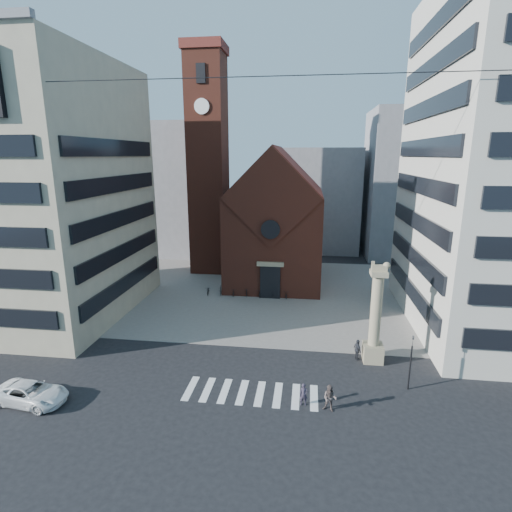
{
  "coord_description": "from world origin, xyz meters",
  "views": [
    {
      "loc": [
        4.28,
        -28.45,
        16.84
      ],
      "look_at": [
        -0.54,
        8.0,
        7.5
      ],
      "focal_mm": 28.0,
      "sensor_mm": 36.0,
      "label": 1
    }
  ],
  "objects_px": {
    "traffic_light": "(411,361)",
    "white_car": "(30,393)",
    "scooter_0": "(208,290)",
    "lion_column": "(375,323)",
    "pedestrian_2": "(357,350)",
    "pedestrian_0": "(304,395)",
    "pedestrian_1": "(330,398)"
  },
  "relations": [
    {
      "from": "traffic_light",
      "to": "white_car",
      "type": "relative_size",
      "value": 0.83
    },
    {
      "from": "scooter_0",
      "to": "lion_column",
      "type": "bearing_deg",
      "value": -49.78
    },
    {
      "from": "pedestrian_2",
      "to": "scooter_0",
      "type": "bearing_deg",
      "value": 26.14
    },
    {
      "from": "pedestrian_2",
      "to": "traffic_light",
      "type": "bearing_deg",
      "value": -163.94
    },
    {
      "from": "lion_column",
      "to": "pedestrian_2",
      "type": "height_order",
      "value": "lion_column"
    },
    {
      "from": "white_car",
      "to": "pedestrian_0",
      "type": "bearing_deg",
      "value": -77.45
    },
    {
      "from": "pedestrian_1",
      "to": "lion_column",
      "type": "bearing_deg",
      "value": 76.49
    },
    {
      "from": "pedestrian_0",
      "to": "pedestrian_1",
      "type": "distance_m",
      "value": 1.82
    },
    {
      "from": "traffic_light",
      "to": "pedestrian_1",
      "type": "bearing_deg",
      "value": -150.27
    },
    {
      "from": "white_car",
      "to": "scooter_0",
      "type": "distance_m",
      "value": 24.38
    },
    {
      "from": "lion_column",
      "to": "traffic_light",
      "type": "relative_size",
      "value": 2.02
    },
    {
      "from": "pedestrian_0",
      "to": "pedestrian_2",
      "type": "relative_size",
      "value": 0.88
    },
    {
      "from": "white_car",
      "to": "scooter_0",
      "type": "height_order",
      "value": "white_car"
    },
    {
      "from": "lion_column",
      "to": "traffic_light",
      "type": "bearing_deg",
      "value": -63.54
    },
    {
      "from": "pedestrian_0",
      "to": "pedestrian_1",
      "type": "bearing_deg",
      "value": -16.54
    },
    {
      "from": "pedestrian_0",
      "to": "pedestrian_2",
      "type": "distance_m",
      "value": 8.2
    },
    {
      "from": "traffic_light",
      "to": "pedestrian_2",
      "type": "relative_size",
      "value": 2.36
    },
    {
      "from": "traffic_light",
      "to": "pedestrian_2",
      "type": "bearing_deg",
      "value": 129.12
    },
    {
      "from": "white_car",
      "to": "pedestrian_2",
      "type": "xyz_separation_m",
      "value": [
        23.28,
        9.17,
        0.19
      ]
    },
    {
      "from": "pedestrian_1",
      "to": "pedestrian_2",
      "type": "height_order",
      "value": "pedestrian_1"
    },
    {
      "from": "white_car",
      "to": "pedestrian_1",
      "type": "height_order",
      "value": "pedestrian_1"
    },
    {
      "from": "lion_column",
      "to": "scooter_0",
      "type": "bearing_deg",
      "value": 141.28
    },
    {
      "from": "traffic_light",
      "to": "pedestrian_0",
      "type": "xyz_separation_m",
      "value": [
        -7.64,
        -2.92,
        -1.49
      ]
    },
    {
      "from": "traffic_light",
      "to": "white_car",
      "type": "distance_m",
      "value": 27.07
    },
    {
      "from": "pedestrian_1",
      "to": "pedestrian_2",
      "type": "distance_m",
      "value": 7.82
    },
    {
      "from": "traffic_light",
      "to": "pedestrian_1",
      "type": "height_order",
      "value": "traffic_light"
    },
    {
      "from": "lion_column",
      "to": "white_car",
      "type": "bearing_deg",
      "value": -159.51
    },
    {
      "from": "white_car",
      "to": "pedestrian_1",
      "type": "xyz_separation_m",
      "value": [
        20.65,
        1.81,
        0.23
      ]
    },
    {
      "from": "white_car",
      "to": "scooter_0",
      "type": "bearing_deg",
      "value": -10.36
    },
    {
      "from": "white_car",
      "to": "pedestrian_0",
      "type": "relative_size",
      "value": 3.25
    },
    {
      "from": "pedestrian_2",
      "to": "scooter_0",
      "type": "xyz_separation_m",
      "value": [
        -16.51,
        14.25,
        -0.38
      ]
    },
    {
      "from": "pedestrian_1",
      "to": "scooter_0",
      "type": "xyz_separation_m",
      "value": [
        -13.88,
        21.61,
        -0.42
      ]
    }
  ]
}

